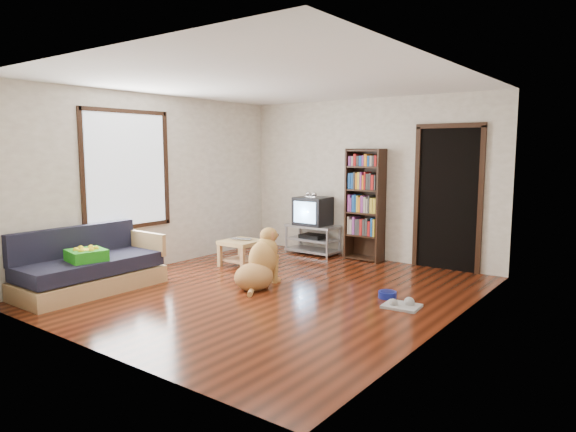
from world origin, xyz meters
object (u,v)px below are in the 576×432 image
Objects in this scene: grey_rag at (402,306)px; tv_stand at (313,238)px; laptop at (240,240)px; dog_bowl at (387,295)px; bookshelf at (365,199)px; crt_tv at (314,211)px; dog at (260,265)px; sofa at (90,270)px; coffee_table at (241,248)px; green_cushion at (86,255)px.

grey_rag is 0.44× the size of tv_stand.
dog_bowl is (2.57, -0.20, -0.37)m from laptop.
bookshelf is (-1.28, 1.76, 0.96)m from dog_bowl.
bookshelf is at bearing 128.04° from grey_rag.
crt_tv is 0.62× the size of dog.
bookshelf is at bearing 27.48° from laptop.
grey_rag is 2.74m from bookshelf.
sofa is at bearing -105.02° from tv_stand.
sofa is (-0.97, -3.63, -0.01)m from tv_stand.
dog is at bearing 41.87° from sofa.
tv_stand is 1.64× the size of coffee_table.
sofa is at bearing -153.95° from grey_rag.
crt_tv is (0.35, 1.50, 0.33)m from laptop.
laptop is at bearing -103.14° from crt_tv.
dog reaches higher than laptop.
green_cushion is 2.17m from dog.
dog reaches higher than green_cushion.
bookshelf is 2.14m from coffee_table.
grey_rag is 0.43× the size of dog.
sofa is (-0.62, -2.16, -0.15)m from laptop.
coffee_table reaches higher than grey_rag.
dog_bowl is 3.76m from sofa.
crt_tv reaches higher than grey_rag.
green_cushion is 3.85m from tv_stand.
laptop is 2.25m from sofa.
crt_tv reaches higher than dog_bowl.
bookshelf is (1.30, 1.57, 0.59)m from laptop.
bookshelf reaches higher than tv_stand.
bookshelf is 1.92× the size of dog.
dog_bowl is 0.40× the size of coffee_table.
sofa is at bearing -117.32° from bookshelf.
laptop is 1.52× the size of dog_bowl.
grey_rag is 3.90m from sofa.
crt_tv reaches higher than green_cushion.
coffee_table reaches higher than dog_bowl.
crt_tv reaches higher than dog.
dog_bowl is at bearing -5.02° from coffee_table.
tv_stand is 0.50× the size of bookshelf.
tv_stand is at bearing -174.37° from bookshelf.
laptop is 2.61m from dog_bowl.
crt_tv is (0.00, 0.02, 0.47)m from tv_stand.
bookshelf is at bearing 82.26° from dog.
crt_tv is at bearing 142.44° from grey_rag.
laptop is at bearing 144.33° from dog.
grey_rag is at bearing -37.56° from crt_tv.
tv_stand is 1.49m from coffee_table.
coffee_table is at bearing 67.13° from laptop.
tv_stand is (0.35, 1.47, -0.14)m from laptop.
laptop reaches higher than grey_rag.
dog is (-1.88, -0.26, 0.27)m from grey_rag.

